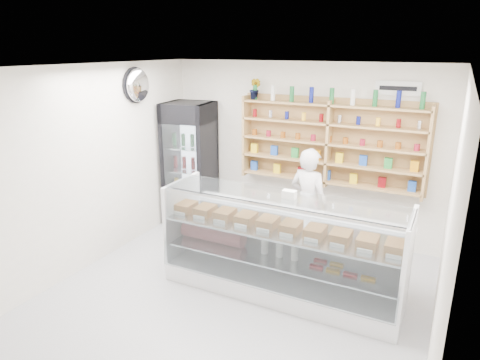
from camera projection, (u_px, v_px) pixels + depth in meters
The scene contains 8 objects.
room at pixel (227, 196), 4.80m from camera, with size 5.00×5.00×5.00m.
display_counter at pixel (281, 265), 5.41m from camera, with size 2.99×0.89×1.30m.
shop_worker at pixel (308, 203), 6.24m from camera, with size 0.60×0.39×1.65m, color silver.
drinks_cooler at pixel (190, 164), 7.41m from camera, with size 0.85×0.83×2.12m.
wall_shelving at pixel (329, 144), 6.52m from camera, with size 2.84×0.28×1.33m.
potted_plant at pixel (255, 89), 6.83m from camera, with size 0.18×0.15×0.34m, color #1E6626.
security_mirror at pixel (138, 85), 6.45m from camera, with size 0.15×0.50×0.50m, color silver.
wall_sign at pixel (398, 88), 5.99m from camera, with size 0.62×0.03×0.20m, color white.
Camera 1 is at (2.18, -3.97, 3.00)m, focal length 32.00 mm.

